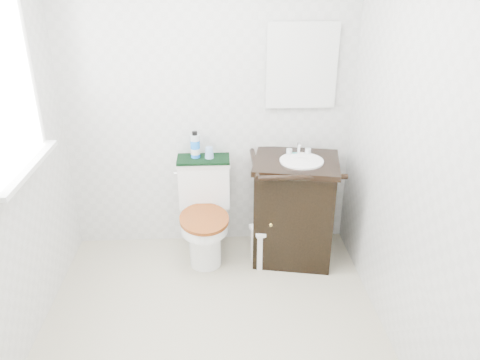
{
  "coord_description": "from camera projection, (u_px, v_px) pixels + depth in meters",
  "views": [
    {
      "loc": [
        0.05,
        -2.23,
        2.12
      ],
      "look_at": [
        0.21,
        0.75,
        0.74
      ],
      "focal_mm": 35.0,
      "sensor_mm": 36.0,
      "label": 1
    }
  ],
  "objects": [
    {
      "name": "floor",
      "position": [
        212.0,
        339.0,
        2.91
      ],
      "size": [
        2.4,
        2.4,
        0.0
      ],
      "primitive_type": "plane",
      "color": "#BFB89A",
      "rests_on": "ground"
    },
    {
      "name": "wall_back",
      "position": [
        208.0,
        100.0,
        3.5
      ],
      "size": [
        2.4,
        0.0,
        2.4
      ],
      "primitive_type": "plane",
      "rotation": [
        1.57,
        0.0,
        0.0
      ],
      "color": "silver",
      "rests_on": "ground"
    },
    {
      "name": "wall_front",
      "position": [
        202.0,
        322.0,
        1.32
      ],
      "size": [
        2.4,
        0.0,
        2.4
      ],
      "primitive_type": "plane",
      "rotation": [
        -1.57,
        0.0,
        0.0
      ],
      "color": "silver",
      "rests_on": "ground"
    },
    {
      "name": "wall_right",
      "position": [
        416.0,
        157.0,
        2.46
      ],
      "size": [
        0.0,
        2.4,
        2.4
      ],
      "primitive_type": "plane",
      "rotation": [
        1.57,
        0.0,
        -1.57
      ],
      "color": "silver",
      "rests_on": "ground"
    },
    {
      "name": "window",
      "position": [
        0.0,
        85.0,
        2.44
      ],
      "size": [
        0.02,
        0.7,
        0.9
      ],
      "primitive_type": "cube",
      "color": "white",
      "rests_on": "wall_left"
    },
    {
      "name": "mirror",
      "position": [
        302.0,
        66.0,
        3.4
      ],
      "size": [
        0.5,
        0.02,
        0.6
      ],
      "primitive_type": "cube",
      "color": "silver",
      "rests_on": "wall_back"
    },
    {
      "name": "toilet",
      "position": [
        205.0,
        216.0,
        3.65
      ],
      "size": [
        0.41,
        0.63,
        0.76
      ],
      "color": "white",
      "rests_on": "floor"
    },
    {
      "name": "vanity",
      "position": [
        294.0,
        207.0,
        3.58
      ],
      "size": [
        0.7,
        0.63,
        0.92
      ],
      "color": "black",
      "rests_on": "floor"
    },
    {
      "name": "trash_bin",
      "position": [
        266.0,
        245.0,
        3.59
      ],
      "size": [
        0.26,
        0.23,
        0.32
      ],
      "color": "white",
      "rests_on": "floor"
    },
    {
      "name": "towel",
      "position": [
        203.0,
        159.0,
        3.57
      ],
      "size": [
        0.4,
        0.22,
        0.02
      ],
      "primitive_type": "cube",
      "color": "black",
      "rests_on": "toilet"
    },
    {
      "name": "mouthwash_bottle",
      "position": [
        195.0,
        146.0,
        3.55
      ],
      "size": [
        0.07,
        0.07,
        0.21
      ],
      "color": "blue",
      "rests_on": "towel"
    },
    {
      "name": "cup",
      "position": [
        209.0,
        153.0,
        3.56
      ],
      "size": [
        0.07,
        0.07,
        0.09
      ],
      "primitive_type": "cone",
      "color": "#80A0D1",
      "rests_on": "towel"
    },
    {
      "name": "soap_bar",
      "position": [
        294.0,
        153.0,
        3.51
      ],
      "size": [
        0.06,
        0.04,
        0.02
      ],
      "primitive_type": "ellipsoid",
      "color": "teal",
      "rests_on": "vanity"
    }
  ]
}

